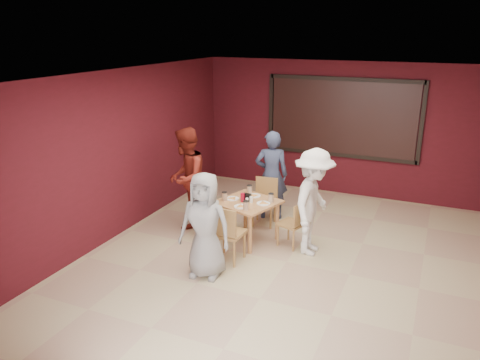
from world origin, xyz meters
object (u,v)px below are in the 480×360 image
at_px(dining_table, 248,206).
at_px(diner_back, 271,175).
at_px(chair_front, 226,231).
at_px(diner_right, 313,202).
at_px(diner_front, 205,225).
at_px(chair_right, 295,222).
at_px(diner_left, 186,178).
at_px(chair_left, 204,204).
at_px(chair_back, 265,198).

xyz_separation_m(dining_table, diner_back, (0.01, 1.10, 0.22)).
xyz_separation_m(chair_front, diner_right, (1.09, 0.85, 0.33)).
bearing_deg(diner_back, diner_front, 66.79).
xyz_separation_m(chair_front, diner_front, (-0.11, -0.47, 0.26)).
bearing_deg(diner_front, chair_front, 70.77).
relative_size(chair_right, diner_left, 0.44).
xyz_separation_m(chair_left, chair_right, (1.61, 0.09, -0.08)).
relative_size(chair_back, chair_left, 0.91).
bearing_deg(chair_left, chair_back, 44.95).
distance_m(diner_front, diner_back, 2.43).
xyz_separation_m(chair_front, diner_back, (-0.00, 1.96, 0.32)).
bearing_deg(diner_left, chair_front, 36.62).
relative_size(dining_table, diner_right, 0.65).
xyz_separation_m(chair_right, diner_left, (-2.04, 0.08, 0.46)).
height_order(diner_back, diner_right, diner_right).
bearing_deg(dining_table, chair_front, -88.98).
height_order(diner_back, diner_left, diner_left).
bearing_deg(diner_left, diner_back, 112.68).
xyz_separation_m(diner_front, diner_left, (-1.14, 1.47, 0.12)).
distance_m(dining_table, chair_front, 0.86).
xyz_separation_m(dining_table, chair_left, (-0.81, -0.02, -0.09)).
bearing_deg(chair_left, diner_back, 53.69).
xyz_separation_m(dining_table, diner_left, (-1.24, 0.15, 0.28)).
bearing_deg(diner_back, chair_front, 69.41).
distance_m(dining_table, chair_right, 0.82).
height_order(chair_left, diner_right, diner_right).
relative_size(chair_front, chair_left, 0.99).
bearing_deg(diner_front, chair_left, 112.94).
bearing_deg(dining_table, diner_right, -0.18).
bearing_deg(chair_back, diner_front, -92.77).
xyz_separation_m(diner_front, diner_right, (1.20, 1.32, 0.07)).
relative_size(chair_front, chair_back, 1.09).
height_order(chair_right, diner_left, diner_left).
bearing_deg(chair_right, diner_left, 177.84).
height_order(chair_back, diner_left, diner_left).
distance_m(chair_right, diner_right, 0.51).
relative_size(dining_table, chair_left, 1.19).
distance_m(chair_back, diner_front, 2.15).
relative_size(dining_table, chair_front, 1.21).
height_order(diner_left, diner_right, diner_left).
xyz_separation_m(chair_back, diner_front, (-0.10, -2.12, 0.30)).
height_order(chair_left, diner_left, diner_left).
xyz_separation_m(dining_table, chair_back, (0.01, 0.80, -0.14)).
bearing_deg(chair_front, chair_left, 134.73).
bearing_deg(chair_left, chair_right, 3.13).
bearing_deg(chair_back, dining_table, -90.54).
bearing_deg(diner_back, dining_table, 68.72).
bearing_deg(chair_front, chair_back, 90.26).
bearing_deg(chair_front, diner_front, -103.30).
height_order(diner_front, diner_right, diner_right).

